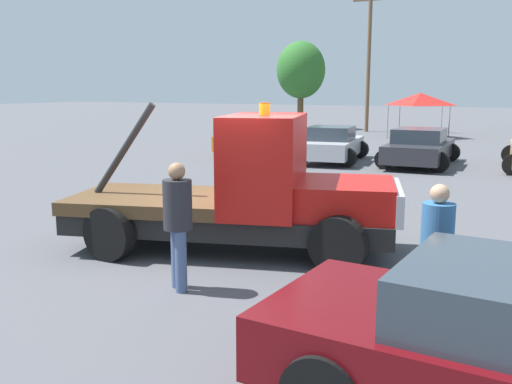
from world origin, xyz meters
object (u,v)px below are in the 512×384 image
object	(u,v)px
person_near_truck	(437,245)
tree_right	(301,70)
parked_car_charcoal	(420,147)
utility_pole	(369,54)
tow_truck	(250,195)
person_at_hood	(178,217)
parked_car_silver	(332,145)
canopy_tent_red	(420,99)
parked_car_orange	(258,138)

from	to	relation	value
person_near_truck	tree_right	xyz separation A→B (m)	(-13.91, 29.84, 2.96)
parked_car_charcoal	utility_pole	distance (m)	16.73
tow_truck	parked_car_charcoal	xyz separation A→B (m)	(0.44, 12.47, -0.32)
person_near_truck	utility_pole	bearing A→B (deg)	-89.50
person_near_truck	utility_pole	distance (m)	30.86
tow_truck	utility_pole	xyz separation A→B (m)	(-5.74, 27.43, 3.90)
person_near_truck	tow_truck	bearing A→B (deg)	-44.95
person_near_truck	person_at_hood	size ratio (longest dim) A/B	0.95
parked_car_silver	parked_car_charcoal	world-z (taller)	same
person_at_hood	canopy_tent_red	world-z (taller)	canopy_tent_red
parked_car_silver	canopy_tent_red	distance (m)	12.53
person_at_hood	parked_car_silver	bearing A→B (deg)	52.08
parked_car_orange	utility_pole	bearing A→B (deg)	-2.11
tow_truck	parked_car_charcoal	size ratio (longest dim) A/B	1.24
tow_truck	parked_car_silver	xyz separation A→B (m)	(-2.73, 12.07, -0.32)
parked_car_silver	utility_pole	world-z (taller)	utility_pole
person_near_truck	utility_pole	world-z (taller)	utility_pole
person_near_truck	canopy_tent_red	distance (m)	26.82
parked_car_silver	person_at_hood	bearing A→B (deg)	-176.72
parked_car_charcoal	tree_right	xyz separation A→B (m)	(-11.00, 15.57, 3.28)
person_at_hood	utility_pole	size ratio (longest dim) A/B	0.19
person_at_hood	parked_car_orange	distance (m)	16.72
person_near_truck	parked_car_orange	xyz separation A→B (m)	(-9.78, 15.07, -0.32)
tow_truck	parked_car_silver	distance (m)	12.38
canopy_tent_red	tree_right	bearing A→B (deg)	157.60
tow_truck	canopy_tent_red	xyz separation A→B (m)	(-1.90, 24.48, 1.16)
parked_car_silver	utility_pole	xyz separation A→B (m)	(-3.01, 15.36, 4.22)
utility_pole	parked_car_orange	bearing A→B (deg)	-92.79
tree_right	utility_pole	distance (m)	4.94
person_at_hood	parked_car_charcoal	xyz separation A→B (m)	(0.44, 14.62, -0.37)
canopy_tent_red	person_at_hood	bearing A→B (deg)	-85.90
person_at_hood	utility_pole	distance (m)	30.38
utility_pole	parked_car_silver	bearing A→B (deg)	-78.93
canopy_tent_red	person_near_truck	bearing A→B (deg)	-78.69
parked_car_silver	tree_right	size ratio (longest dim) A/B	0.76
person_at_hood	person_near_truck	bearing A→B (deg)	-42.77
parked_car_charcoal	person_near_truck	bearing A→B (deg)	-170.03
person_near_truck	parked_car_charcoal	bearing A→B (deg)	-95.26
parked_car_orange	parked_car_silver	xyz separation A→B (m)	(3.70, -1.20, -0.00)
person_at_hood	parked_car_silver	distance (m)	14.49
parked_car_orange	canopy_tent_red	world-z (taller)	canopy_tent_red
tree_right	utility_pole	bearing A→B (deg)	-7.29
person_at_hood	parked_car_orange	bearing A→B (deg)	63.82
tow_truck	tree_right	world-z (taller)	tree_right
person_near_truck	parked_car_orange	distance (m)	17.97
parked_car_orange	utility_pole	size ratio (longest dim) A/B	0.50
tow_truck	parked_car_orange	bearing A→B (deg)	99.94
parked_car_silver	tree_right	xyz separation A→B (m)	(-7.82, 15.98, 3.28)
parked_car_orange	tree_right	xyz separation A→B (m)	(-4.13, 14.78, 3.28)
person_at_hood	utility_pole	xyz separation A→B (m)	(-5.75, 29.58, 3.84)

